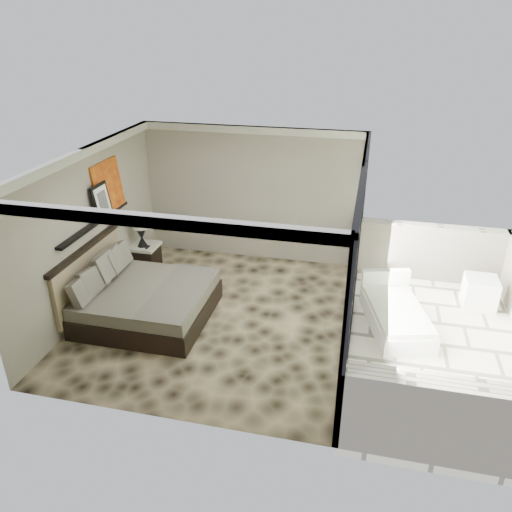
% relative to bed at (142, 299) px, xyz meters
% --- Properties ---
extents(floor, '(5.00, 5.00, 0.00)m').
position_rel_bed_xyz_m(floor, '(1.26, 0.29, -0.35)').
color(floor, black).
rests_on(floor, ground).
extents(ceiling, '(4.50, 5.00, 0.02)m').
position_rel_bed_xyz_m(ceiling, '(1.26, 0.29, 2.44)').
color(ceiling, silver).
rests_on(ceiling, back_wall).
extents(back_wall, '(4.50, 0.02, 2.80)m').
position_rel_bed_xyz_m(back_wall, '(1.26, 2.78, 1.05)').
color(back_wall, gray).
rests_on(back_wall, floor).
extents(left_wall, '(0.02, 5.00, 2.80)m').
position_rel_bed_xyz_m(left_wall, '(-0.98, 0.29, 1.05)').
color(left_wall, gray).
rests_on(left_wall, floor).
extents(glass_wall, '(0.08, 5.00, 2.80)m').
position_rel_bed_xyz_m(glass_wall, '(3.51, 0.29, 1.05)').
color(glass_wall, white).
rests_on(glass_wall, floor).
extents(terrace_slab, '(3.00, 5.00, 0.12)m').
position_rel_bed_xyz_m(terrace_slab, '(5.01, 0.29, -0.41)').
color(terrace_slab, beige).
rests_on(terrace_slab, ground).
extents(picture_ledge, '(0.12, 2.20, 0.05)m').
position_rel_bed_xyz_m(picture_ledge, '(-0.92, 0.39, 1.15)').
color(picture_ledge, black).
rests_on(picture_ledge, left_wall).
extents(bed, '(2.12, 2.06, 1.17)m').
position_rel_bed_xyz_m(bed, '(0.00, 0.00, 0.00)').
color(bed, black).
rests_on(bed, floor).
extents(nightstand, '(0.69, 0.69, 0.55)m').
position_rel_bed_xyz_m(nightstand, '(-0.74, 1.73, -0.07)').
color(nightstand, black).
rests_on(nightstand, floor).
extents(table_lamp, '(0.35, 0.35, 0.64)m').
position_rel_bed_xyz_m(table_lamp, '(-0.74, 1.67, 0.59)').
color(table_lamp, black).
rests_on(table_lamp, nightstand).
extents(abstract_canvas, '(0.13, 0.90, 0.90)m').
position_rel_bed_xyz_m(abstract_canvas, '(-0.94, 0.99, 1.63)').
color(abstract_canvas, '#B9580F').
rests_on(abstract_canvas, picture_ledge).
extents(framed_print, '(0.11, 0.50, 0.60)m').
position_rel_bed_xyz_m(framed_print, '(-0.88, 0.63, 1.48)').
color(framed_print, black).
rests_on(framed_print, picture_ledge).
extents(ottoman, '(0.56, 0.56, 0.55)m').
position_rel_bed_xyz_m(ottoman, '(5.71, 1.69, -0.07)').
color(ottoman, silver).
rests_on(ottoman, terrace_slab).
extents(lounger, '(1.26, 1.86, 0.67)m').
position_rel_bed_xyz_m(lounger, '(4.24, 0.71, -0.14)').
color(lounger, white).
rests_on(lounger, terrace_slab).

